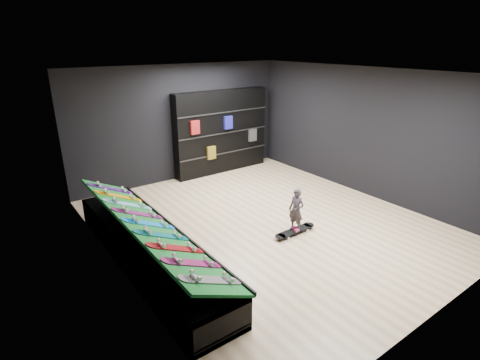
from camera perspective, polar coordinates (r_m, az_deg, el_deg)
floor at (r=7.81m, az=3.85°, el=-6.54°), size 6.00×7.00×0.01m
ceiling at (r=6.98m, az=4.46°, el=15.96°), size 6.00×7.00×0.01m
wall_back at (r=10.10m, az=-8.91°, el=8.57°), size 6.00×0.02×3.00m
wall_front at (r=5.28m, az=29.52°, el=-5.15°), size 6.00×0.02×3.00m
wall_left at (r=5.87m, az=-18.86°, el=-1.03°), size 0.02×7.00×3.00m
wall_right at (r=9.42m, az=18.33°, el=6.93°), size 0.02×7.00×3.00m
display_rack at (r=6.54m, az=-13.81°, el=-10.43°), size 0.90×4.50×0.50m
turf_ramp at (r=6.34m, az=-13.75°, el=-6.72°), size 0.92×4.50×0.46m
back_shelving at (r=10.58m, az=-2.89°, el=7.35°), size 2.86×0.33×2.29m
floor_skateboard at (r=7.44m, az=8.38°, el=-7.86°), size 0.98×0.23×0.09m
child at (r=7.30m, az=8.50°, el=-5.76°), size 0.18×0.22×0.51m
display_board_0 at (r=4.85m, az=-4.43°, el=-14.93°), size 0.93×0.22×0.50m
display_board_1 at (r=5.19m, az=-7.28°, el=-12.40°), size 0.93×0.22×0.50m
display_board_2 at (r=5.56m, az=-9.72°, el=-10.17°), size 0.93×0.22×0.50m
display_board_3 at (r=5.94m, az=-11.83°, el=-8.21°), size 0.93×0.22×0.50m
display_board_4 at (r=6.33m, az=-13.66°, el=-6.47°), size 0.93×0.22×0.50m
display_board_5 at (r=6.73m, az=-15.27°, el=-4.93°), size 0.93×0.22×0.50m
display_board_6 at (r=7.14m, az=-16.69°, el=-3.57°), size 0.93×0.22×0.50m
display_board_7 at (r=7.56m, az=-17.94°, el=-2.35°), size 0.93×0.22×0.50m
display_board_8 at (r=7.98m, az=-19.07°, el=-1.26°), size 0.93×0.22×0.50m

